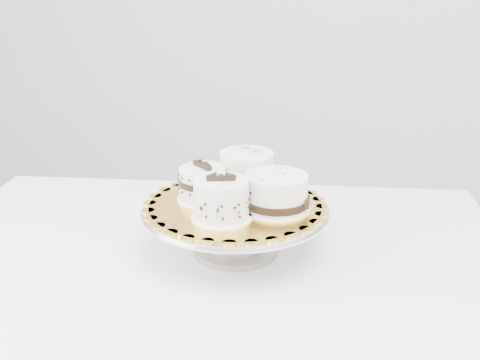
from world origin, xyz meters
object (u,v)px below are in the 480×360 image
(cake_board, at_px, (235,205))
(cake_dots, at_px, (247,171))
(table, at_px, (215,288))
(cake_ribbon, at_px, (277,193))
(cake_swirl, at_px, (221,200))
(cake_banded, at_px, (203,185))
(cake_stand, at_px, (235,221))

(cake_board, xyz_separation_m, cake_dots, (-0.00, 0.08, 0.04))
(table, distance_m, cake_dots, 0.25)
(cake_board, distance_m, cake_ribbon, 0.09)
(cake_board, bearing_deg, table, -166.64)
(table, distance_m, cake_board, 0.19)
(cake_swirl, bearing_deg, cake_banded, 109.96)
(cake_stand, bearing_deg, cake_banded, 174.43)
(cake_stand, relative_size, cake_swirl, 2.85)
(cake_dots, bearing_deg, cake_swirl, -105.82)
(cake_swirl, bearing_deg, cake_ribbon, 19.46)
(cake_dots, relative_size, cake_ribbon, 0.94)
(cake_board, relative_size, cake_swirl, 2.62)
(table, xyz_separation_m, cake_stand, (0.04, 0.01, 0.15))
(cake_stand, distance_m, cake_board, 0.03)
(cake_swirl, xyz_separation_m, cake_dots, (0.01, 0.15, 0.01))
(cake_board, distance_m, cake_banded, 0.08)
(table, height_order, cake_stand, cake_stand)
(cake_board, bearing_deg, cake_dots, 90.28)
(cake_swirl, height_order, cake_dots, cake_swirl)
(cake_banded, bearing_deg, cake_board, 30.82)
(cake_stand, xyz_separation_m, cake_swirl, (-0.01, -0.07, 0.07))
(cake_ribbon, bearing_deg, table, 175.91)
(cake_swirl, relative_size, cake_banded, 1.02)
(cake_banded, distance_m, cake_dots, 0.10)
(cake_swirl, height_order, cake_banded, cake_swirl)
(cake_board, height_order, cake_dots, cake_dots)
(cake_stand, distance_m, cake_banded, 0.09)
(cake_banded, relative_size, cake_ribbon, 0.90)
(cake_stand, xyz_separation_m, cake_board, (-0.00, -0.00, 0.03))
(table, xyz_separation_m, cake_board, (0.04, 0.01, 0.18))
(cake_banded, height_order, cake_ribbon, cake_banded)
(cake_ribbon, bearing_deg, cake_stand, 171.37)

